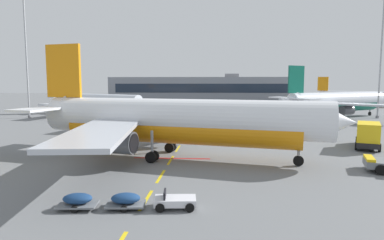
% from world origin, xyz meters
% --- Properties ---
extents(ground, '(400.00, 400.00, 0.00)m').
position_xyz_m(ground, '(40.00, 40.00, 0.00)').
color(ground, slate).
extents(apron_paint_markings, '(8.00, 98.68, 0.01)m').
position_xyz_m(apron_paint_markings, '(18.00, 39.04, 0.00)').
color(apron_paint_markings, yellow).
rests_on(apron_paint_markings, ground).
extents(airliner_foreground, '(34.59, 33.82, 12.20)m').
position_xyz_m(airliner_foreground, '(18.23, 22.40, 3.95)').
color(airliner_foreground, white).
rests_on(airliner_foreground, ground).
extents(airliner_mid_left, '(27.43, 25.83, 10.21)m').
position_xyz_m(airliner_mid_left, '(-6.19, 67.93, 3.30)').
color(airliner_mid_left, silver).
rests_on(airliner_mid_left, ground).
extents(airliner_far_center, '(30.18, 28.31, 11.34)m').
position_xyz_m(airliner_far_center, '(49.29, 65.50, 3.67)').
color(airliner_far_center, silver).
rests_on(airliner_far_center, ground).
extents(airliner_far_right, '(26.95, 25.46, 9.95)m').
position_xyz_m(airliner_far_right, '(69.42, 106.31, 3.22)').
color(airliner_far_right, silver).
rests_on(airliner_far_right, ground).
extents(fuel_service_truck, '(3.83, 7.35, 3.14)m').
position_xyz_m(fuel_service_truck, '(2.61, 41.55, 1.65)').
color(fuel_service_truck, black).
rests_on(fuel_service_truck, ground).
extents(ground_power_truck, '(4.87, 7.39, 3.14)m').
position_xyz_m(ground_power_truck, '(40.85, 29.44, 1.65)').
color(ground_power_truck, black).
rests_on(ground_power_truck, ground).
extents(baggage_train, '(8.70, 2.36, 1.14)m').
position_xyz_m(baggage_train, '(17.10, 7.70, 0.52)').
color(baggage_train, silver).
rests_on(baggage_train, ground).
extents(apron_light_mast_near, '(1.80, 1.80, 29.63)m').
position_xyz_m(apron_light_mast_near, '(-19.54, 60.18, 18.05)').
color(apron_light_mast_near, slate).
rests_on(apron_light_mast_near, ground).
extents(apron_light_mast_far, '(1.80, 1.80, 29.95)m').
position_xyz_m(apron_light_mast_far, '(58.15, 65.47, 18.22)').
color(apron_light_mast_far, slate).
rests_on(apron_light_mast_far, ground).
extents(terminal_satellite, '(80.58, 23.72, 11.84)m').
position_xyz_m(terminal_satellite, '(16.57, 139.54, 5.13)').
color(terminal_satellite, gray).
rests_on(terminal_satellite, ground).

